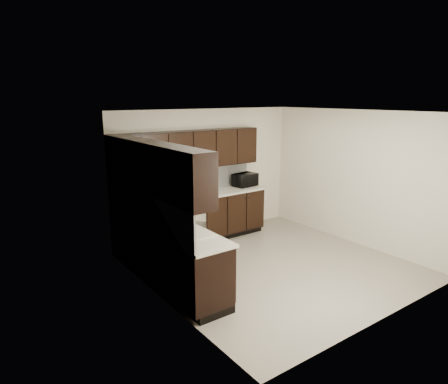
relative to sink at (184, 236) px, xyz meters
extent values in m
plane|color=gray|center=(1.68, 0.01, -0.88)|extent=(4.00, 4.00, 0.00)
plane|color=white|center=(1.68, 0.01, 1.62)|extent=(4.00, 4.00, 0.00)
cube|color=beige|center=(1.68, 2.01, 0.37)|extent=(4.00, 0.02, 2.50)
cube|color=beige|center=(-0.32, 0.01, 0.37)|extent=(0.02, 4.00, 2.50)
cube|color=beige|center=(3.68, 0.01, 0.37)|extent=(0.02, 4.00, 2.50)
cube|color=beige|center=(1.68, -1.99, 0.37)|extent=(4.00, 0.02, 2.50)
cube|color=black|center=(1.18, 1.71, -0.43)|extent=(3.00, 0.60, 0.90)
cube|color=black|center=(-0.02, 0.31, -0.43)|extent=(0.60, 2.20, 0.90)
cube|color=black|center=(1.18, 1.74, -0.83)|extent=(3.00, 0.54, 0.10)
cube|color=black|center=(0.01, 0.31, -0.83)|extent=(0.54, 2.20, 0.10)
cube|color=beige|center=(1.18, 1.71, 0.04)|extent=(3.03, 0.63, 0.04)
cube|color=beige|center=(-0.02, 0.31, 0.04)|extent=(0.63, 2.23, 0.04)
cube|color=silver|center=(1.18, 2.00, 0.30)|extent=(3.00, 0.02, 0.48)
cube|color=silver|center=(-0.31, 0.61, 0.30)|extent=(0.02, 2.80, 0.48)
cube|color=black|center=(1.18, 1.85, 0.89)|extent=(3.00, 0.33, 0.70)
cube|color=black|center=(-0.15, 0.45, 0.89)|extent=(0.33, 2.47, 0.70)
cube|color=beige|center=(0.98, 1.42, -0.38)|extent=(0.58, 0.02, 0.78)
cube|color=beige|center=(0.98, 1.42, -0.04)|extent=(0.58, 0.03, 0.08)
cylinder|color=black|center=(0.98, 1.40, -0.04)|extent=(0.04, 0.02, 0.04)
cube|color=beige|center=(0.00, 0.01, 0.06)|extent=(0.54, 0.82, 0.03)
cube|color=beige|center=(0.00, -0.19, -0.02)|extent=(0.42, 0.34, 0.16)
cube|color=beige|center=(0.00, 0.21, -0.02)|extent=(0.42, 0.34, 0.16)
cylinder|color=silver|center=(-0.22, 0.01, 0.19)|extent=(0.03, 0.03, 0.26)
cylinder|color=silver|center=(-0.17, 0.01, 0.31)|extent=(0.14, 0.02, 0.02)
cylinder|color=#B2B2B7|center=(0.00, -0.19, 0.01)|extent=(0.20, 0.20, 0.10)
imported|color=black|center=(2.43, 1.72, 0.19)|extent=(0.51, 0.38, 0.26)
imported|color=gray|center=(0.20, 0.53, 0.16)|extent=(0.11, 0.11, 0.20)
imported|color=gray|center=(-0.18, -0.28, 0.19)|extent=(0.14, 0.14, 0.27)
cube|color=#A9A9AB|center=(0.43, 1.75, 0.17)|extent=(0.42, 0.37, 0.22)
cube|color=silver|center=(-0.01, 1.01, 0.15)|extent=(0.54, 0.47, 0.18)
cylinder|color=#101793|center=(0.02, -0.02, 0.21)|extent=(0.21, 0.21, 0.30)
cylinder|color=#0D9881|center=(0.16, 1.36, 0.17)|extent=(0.13, 0.13, 0.22)
cylinder|color=white|center=(0.12, 0.71, 0.20)|extent=(0.16, 0.16, 0.29)
camera|label=1|loc=(-2.56, -4.49, 1.85)|focal=32.00mm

